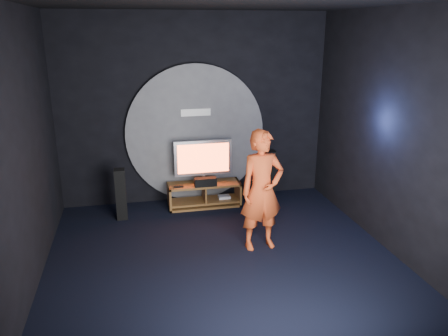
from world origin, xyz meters
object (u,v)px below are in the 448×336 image
Objects in this scene: tv at (203,160)px; player at (262,191)px; tower_speaker_left at (121,194)px; subwoofer at (254,192)px; media_console at (205,196)px; tower_speaker_right at (270,173)px.

player is at bearing -72.97° from tv.
tv is 1.18× the size of tower_speaker_left.
subwoofer is at bearing -1.33° from tv.
tower_speaker_left reaches higher than subwoofer.
tower_speaker_left is 2.52m from subwoofer.
player reaches higher than media_console.
media_console is 1.26× the size of tv.
tv is 3.08× the size of subwoofer.
tv is 1.21m from subwoofer.
tv is 1.18× the size of tower_speaker_right.
media_console is 0.70m from tv.
tower_speaker_right is 2.62× the size of subwoofer.
tv is at bearing 12.11° from tower_speaker_left.
tv is 1.47m from tower_speaker_right.
subwoofer is at bearing -147.46° from tower_speaker_right.
tower_speaker_right is (1.37, 0.30, 0.26)m from media_console.
tower_speaker_left is at bearing -170.39° from media_console.
tv is at bearing 100.83° from player.
media_console is at bearing -177.39° from subwoofer.
tower_speaker_left is at bearing 137.64° from player.
media_console is 1.43m from tower_speaker_right.
tv reaches higher than tower_speaker_left.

